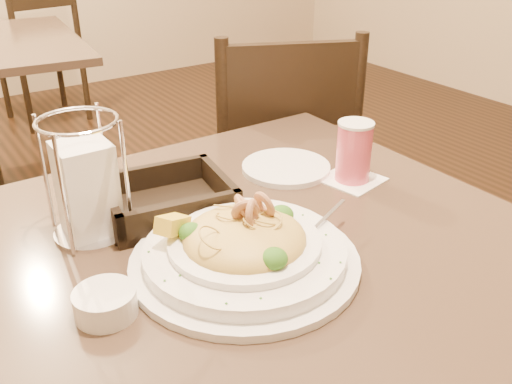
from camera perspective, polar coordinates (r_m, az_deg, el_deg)
main_table at (r=1.08m, az=0.62°, el=-15.28°), size 0.90×0.90×0.73m
dining_chair_near at (r=1.73m, az=2.34°, el=2.16°), size 0.56×0.56×0.93m
dining_chair_far at (r=3.67m, az=-20.81°, el=14.07°), size 0.47×0.47×0.93m
pasta_bowl at (r=0.86m, az=-1.18°, el=-5.56°), size 0.39×0.35×0.11m
drink_glass at (r=1.12m, az=9.76°, el=3.95°), size 0.13×0.13×0.12m
bread_basket at (r=1.02m, az=-8.88°, el=-0.99°), size 0.24×0.21×0.06m
napkin_caddy at (r=0.95m, az=-16.57°, el=0.55°), size 0.13×0.13×0.20m
side_plate at (r=1.17m, az=3.02°, el=2.46°), size 0.22×0.22×0.01m
butter_ramekin at (r=0.80m, az=-14.83°, el=-10.69°), size 0.09×0.09×0.04m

